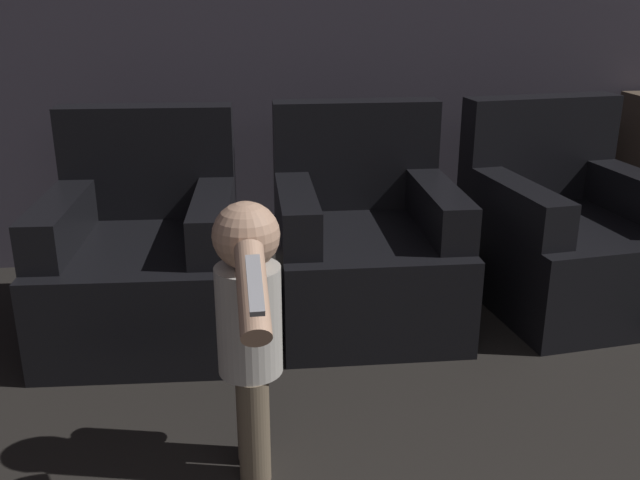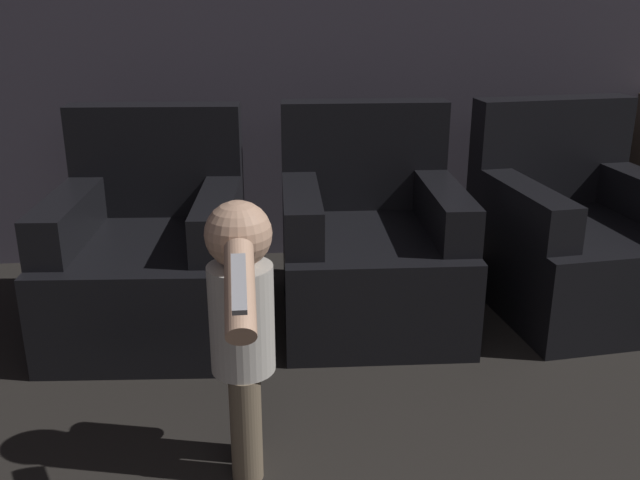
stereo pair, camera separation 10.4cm
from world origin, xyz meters
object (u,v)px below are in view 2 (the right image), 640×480
at_px(armchair_middle, 370,248).
at_px(armchair_left, 150,256).
at_px(person_toddler, 242,320).
at_px(armchair_right, 575,240).

bearing_deg(armchair_middle, armchair_left, -177.24).
height_order(armchair_left, armchair_middle, same).
xyz_separation_m(armchair_left, armchair_middle, (1.00, 0.00, 0.00)).
xyz_separation_m(armchair_left, person_toddler, (0.41, -1.11, 0.20)).
relative_size(armchair_left, armchair_middle, 1.02).
xyz_separation_m(armchair_middle, person_toddler, (-0.59, -1.11, 0.20)).
relative_size(armchair_middle, armchair_right, 0.97).
bearing_deg(armchair_middle, armchair_right, 2.74).
bearing_deg(armchair_left, person_toddler, -65.20).
xyz_separation_m(armchair_left, armchair_right, (2.00, -0.00, 0.00)).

